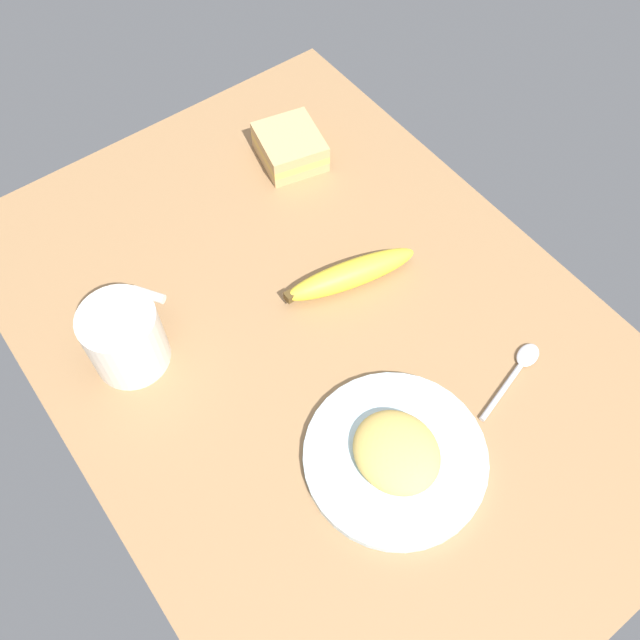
% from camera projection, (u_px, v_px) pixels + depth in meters
% --- Properties ---
extents(tabletop, '(0.90, 0.64, 0.02)m').
position_uv_depth(tabletop, '(320.00, 337.00, 0.87)').
color(tabletop, '#936D47').
rests_on(tabletop, ground).
extents(plate_of_food, '(0.21, 0.21, 0.04)m').
position_uv_depth(plate_of_food, '(396.00, 455.00, 0.76)').
color(plate_of_food, silver).
rests_on(plate_of_food, tabletop).
extents(coffee_mug_black, '(0.10, 0.11, 0.09)m').
position_uv_depth(coffee_mug_black, '(125.00, 337.00, 0.80)').
color(coffee_mug_black, silver).
rests_on(coffee_mug_black, tabletop).
extents(sandwich_main, '(0.11, 0.10, 0.04)m').
position_uv_depth(sandwich_main, '(290.00, 147.00, 1.00)').
color(sandwich_main, tan).
rests_on(sandwich_main, tabletop).
extents(banana, '(0.08, 0.18, 0.04)m').
position_uv_depth(banana, '(351.00, 274.00, 0.88)').
color(banana, yellow).
rests_on(banana, tabletop).
extents(spoon, '(0.05, 0.13, 0.01)m').
position_uv_depth(spoon, '(518.00, 369.00, 0.83)').
color(spoon, silver).
rests_on(spoon, tabletop).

